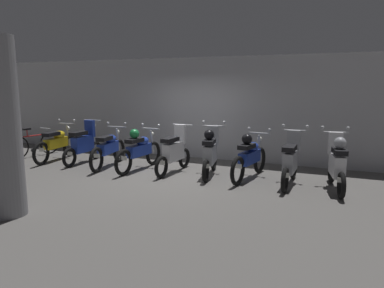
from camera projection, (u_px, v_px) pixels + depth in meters
The scene contains 13 objects.
ground_plane at pixel (171, 174), 8.67m from camera, with size 80.00×80.00×0.00m, color #565451.
back_wall at pixel (203, 108), 10.47m from camera, with size 16.00×0.30×2.95m, color #ADADB2.
motorbike_slot_0 at pixel (57, 143), 10.19m from camera, with size 0.59×1.95×1.15m.
motorbike_slot_1 at pixel (84, 144), 9.86m from camera, with size 0.56×1.68×1.18m.
motorbike_slot_2 at pixel (109, 149), 9.38m from camera, with size 0.58×1.94×1.15m.
motorbike_slot_3 at pixel (139, 150), 9.02m from camera, with size 0.59×1.95×1.15m.
motorbike_slot_4 at pixel (174, 152), 8.76m from camera, with size 0.56×1.68×1.18m.
motorbike_slot_5 at pixel (210, 152), 8.45m from camera, with size 0.58×1.67×1.29m.
motorbike_slot_6 at pixel (250, 157), 8.17m from camera, with size 0.59×1.94×1.15m.
motorbike_slot_7 at pixel (290, 161), 7.65m from camera, with size 0.59×1.68×1.29m.
motorbike_slot_8 at pixel (337, 163), 7.29m from camera, with size 0.58×1.67×1.29m.
bicycle at pixel (34, 145), 10.77m from camera, with size 0.53×1.70×0.89m.
support_pillar at pixel (2, 128), 5.73m from camera, with size 0.57×0.57×2.95m, color gray.
Camera 1 is at (3.69, -7.58, 2.18)m, focal length 33.02 mm.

